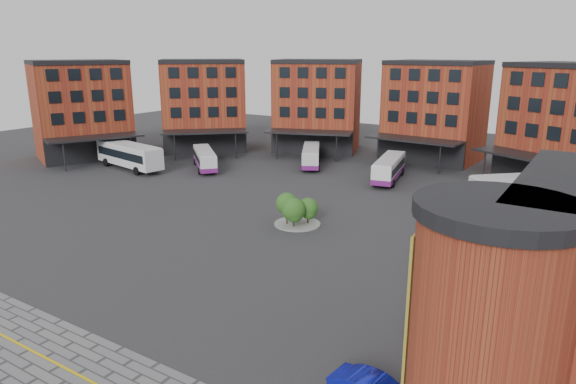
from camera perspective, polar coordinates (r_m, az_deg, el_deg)
The scene contains 9 objects.
ground at distance 41.00m, azimuth -10.28°, elevation -7.70°, with size 160.00×160.00×0.00m, color #28282B.
yellow_line at distance 31.78m, azimuth -25.43°, elevation -16.25°, with size 26.00×0.15×0.02m, color gold.
main_building at distance 73.00m, azimuth 7.40°, elevation 8.46°, with size 94.14×42.48×14.60m.
tree_island at distance 47.89m, azimuth 0.87°, elevation -1.95°, with size 4.40×4.40×3.14m.
bus_a at distance 74.53m, azimuth -17.25°, elevation 4.05°, with size 12.87×5.04×3.55m.
bus_b at distance 72.17m, azimuth -9.24°, elevation 3.69°, with size 8.73×8.20×2.74m.
bus_c at distance 73.12m, azimuth 2.58°, elevation 4.05°, with size 6.77×9.83×2.80m.
bus_d at distance 66.13m, azimuth 11.16°, elevation 2.62°, with size 4.41×10.74×2.95m.
bus_e at distance 61.68m, azimuth 23.81°, elevation 0.56°, with size 8.71×8.35×2.76m.
Camera 1 is at (26.06, -27.34, 15.94)m, focal length 32.00 mm.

